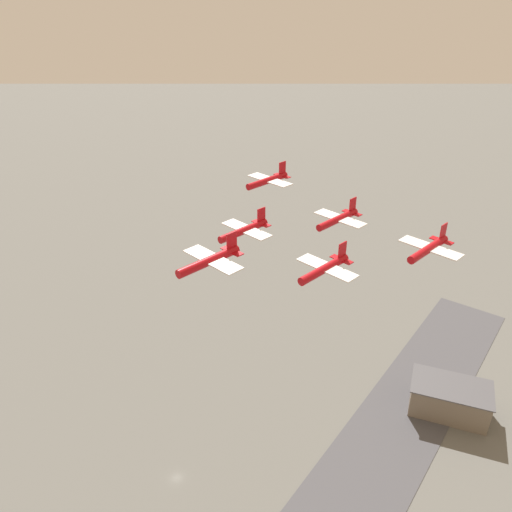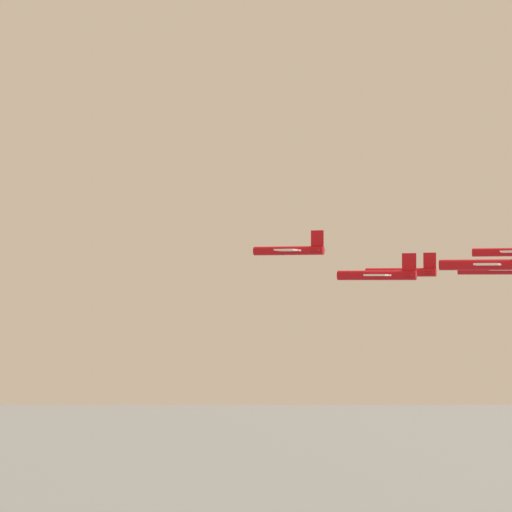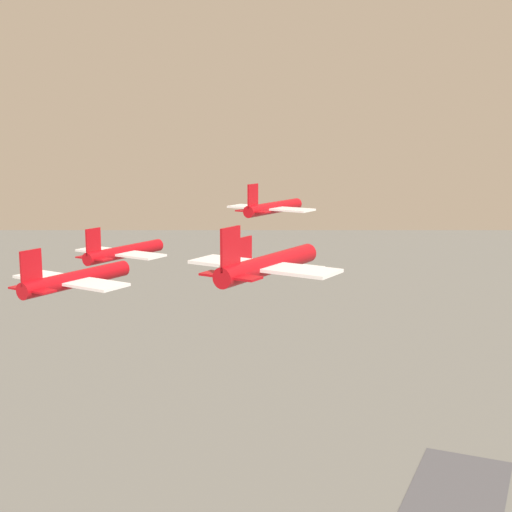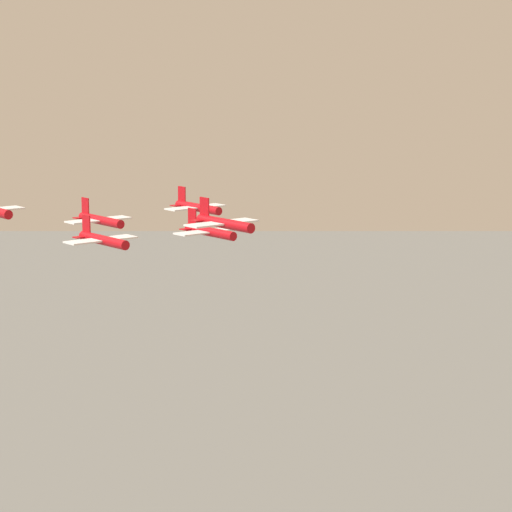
{
  "view_description": "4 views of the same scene",
  "coord_description": "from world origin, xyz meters",
  "px_view_note": "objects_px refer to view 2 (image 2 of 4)",
  "views": [
    {
      "loc": [
        -72.2,
        108.32,
        161.71
      ],
      "look_at": [
        -49.35,
        46.82,
        126.99
      ],
      "focal_mm": 35.0,
      "sensor_mm": 36.0,
      "label": 1
    },
    {
      "loc": [
        -191.71,
        73.25,
        123.41
      ],
      "look_at": [
        -45.92,
        57.61,
        127.23
      ],
      "focal_mm": 70.0,
      "sensor_mm": 36.0,
      "label": 2
    },
    {
      "loc": [
        -35.65,
        -28.09,
        136.66
      ],
      "look_at": [
        -46.38,
        52.42,
        122.44
      ],
      "focal_mm": 50.0,
      "sensor_mm": 36.0,
      "label": 3
    },
    {
      "loc": [
        92.31,
        124.77,
        150.63
      ],
      "look_at": [
        -43.9,
        57.23,
        124.26
      ],
      "focal_mm": 85.0,
      "sensor_mm": 36.0,
      "label": 4
    }
  ],
  "objects_px": {
    "jet_2": "(403,272)",
    "jet_5": "(510,252)",
    "jet_0": "(291,250)",
    "jet_3": "(487,264)",
    "jet_4": "(500,269)",
    "jet_1": "(380,275)"
  },
  "relations": [
    {
      "from": "jet_0",
      "to": "jet_4",
      "type": "height_order",
      "value": "jet_0"
    },
    {
      "from": "jet_4",
      "to": "jet_5",
      "type": "distance_m",
      "value": 18.13
    },
    {
      "from": "jet_3",
      "to": "jet_0",
      "type": "bearing_deg",
      "value": 59.53
    },
    {
      "from": "jet_2",
      "to": "jet_3",
      "type": "distance_m",
      "value": 30.84
    },
    {
      "from": "jet_4",
      "to": "jet_0",
      "type": "bearing_deg",
      "value": 90.0
    },
    {
      "from": "jet_2",
      "to": "jet_5",
      "type": "xyz_separation_m",
      "value": [
        1.74,
        -17.55,
        3.19
      ]
    },
    {
      "from": "jet_2",
      "to": "jet_3",
      "type": "height_order",
      "value": "jet_3"
    },
    {
      "from": "jet_2",
      "to": "jet_4",
      "type": "height_order",
      "value": "jet_4"
    },
    {
      "from": "jet_0",
      "to": "jet_1",
      "type": "bearing_deg",
      "value": -120.47
    },
    {
      "from": "jet_0",
      "to": "jet_4",
      "type": "relative_size",
      "value": 1.0
    },
    {
      "from": "jet_0",
      "to": "jet_5",
      "type": "bearing_deg",
      "value": -59.53
    },
    {
      "from": "jet_0",
      "to": "jet_4",
      "type": "xyz_separation_m",
      "value": [
        -12.76,
        -27.6,
        -2.98
      ]
    },
    {
      "from": "jet_0",
      "to": "jet_2",
      "type": "height_order",
      "value": "jet_0"
    },
    {
      "from": "jet_0",
      "to": "jet_3",
      "type": "distance_m",
      "value": 35.37
    },
    {
      "from": "jet_0",
      "to": "jet_1",
      "type": "height_order",
      "value": "jet_0"
    },
    {
      "from": "jet_2",
      "to": "jet_0",
      "type": "bearing_deg",
      "value": 120.47
    },
    {
      "from": "jet_0",
      "to": "jet_4",
      "type": "distance_m",
      "value": 30.55
    },
    {
      "from": "jet_3",
      "to": "jet_5",
      "type": "xyz_separation_m",
      "value": [
        32.47,
        -15.01,
        2.56
      ]
    },
    {
      "from": "jet_0",
      "to": "jet_1",
      "type": "distance_m",
      "value": 18.03
    },
    {
      "from": "jet_0",
      "to": "jet_3",
      "type": "bearing_deg",
      "value": -120.47
    },
    {
      "from": "jet_1",
      "to": "jet_3",
      "type": "xyz_separation_m",
      "value": [
        -14.5,
        -10.05,
        1.2
      ]
    },
    {
      "from": "jet_0",
      "to": "jet_2",
      "type": "relative_size",
      "value": 1.0
    }
  ]
}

